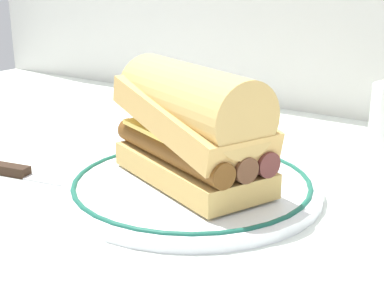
{
  "coord_description": "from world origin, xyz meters",
  "views": [
    {
      "loc": [
        0.34,
        -0.5,
        0.24
      ],
      "look_at": [
        0.02,
        -0.02,
        0.04
      ],
      "focal_mm": 53.63,
      "sensor_mm": 36.0,
      "label": 1
    }
  ],
  "objects": [
    {
      "name": "ground_plane",
      "position": [
        0.0,
        0.0,
        0.0
      ],
      "size": [
        1.5,
        1.5,
        0.0
      ],
      "primitive_type": "plane",
      "color": "silver"
    },
    {
      "name": "sausage_sandwich",
      "position": [
        0.02,
        -0.02,
        0.08
      ],
      "size": [
        0.21,
        0.16,
        0.13
      ],
      "rotation": [
        0.0,
        0.0,
        -0.39
      ],
      "color": "tan",
      "rests_on": "plate"
    },
    {
      "name": "plate",
      "position": [
        0.02,
        -0.02,
        0.01
      ],
      "size": [
        0.28,
        0.28,
        0.01
      ],
      "color": "white",
      "rests_on": "ground_plane"
    },
    {
      "name": "butter_knife",
      "position": [
        -0.16,
        -0.09,
        0.0
      ],
      "size": [
        0.14,
        0.04,
        0.01
      ],
      "color": "silver",
      "rests_on": "ground_plane"
    }
  ]
}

